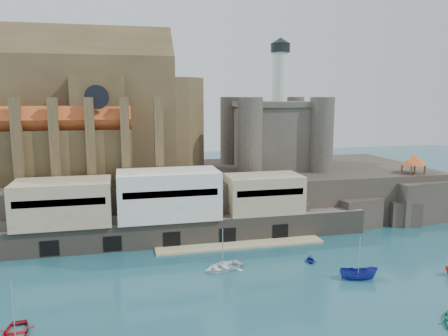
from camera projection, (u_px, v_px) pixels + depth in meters
The scene contains 11 objects.
ground at pixel (261, 290), 59.61m from camera, with size 300.00×300.00×0.00m, color #184652.
promontory at pixel (206, 193), 96.59m from camera, with size 100.00×36.00×10.00m.
quay at pixel (168, 209), 78.49m from camera, with size 70.00×12.00×13.05m.
church at pixel (90, 116), 90.78m from camera, with size 47.00×25.93×30.51m.
castle_keep at pixel (274, 131), 99.71m from camera, with size 21.20×21.20×29.30m.
rock_outcrop at pixel (411, 201), 93.24m from camera, with size 14.50×10.50×8.70m.
pavilion at pixel (414, 161), 91.97m from camera, with size 6.40×6.40×5.40m.
boat_0 at pixel (15, 336), 48.24m from camera, with size 3.98×1.16×5.58m, color #A51117.
boat_2 at pixel (358, 279), 63.20m from camera, with size 2.07×2.12×5.50m, color #202B9A.
boat_6 at pixel (223, 269), 66.88m from camera, with size 4.64×1.35×6.50m, color white.
boat_7 at pixel (310, 262), 69.72m from camera, with size 2.37×1.45×2.75m, color #100F93.
Camera 1 is at (-17.77, -53.45, 26.19)m, focal length 35.00 mm.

